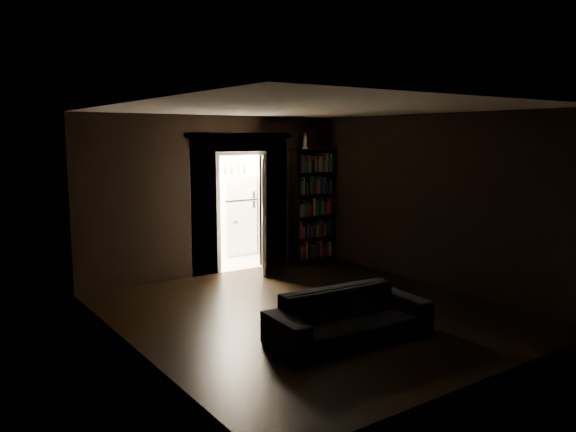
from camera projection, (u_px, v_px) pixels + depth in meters
name	position (u px, v px, depth m)	size (l,w,h in m)	color
ground	(311.00, 312.00, 7.84)	(5.50, 5.50, 0.00)	black
room_walls	(268.00, 187.00, 8.47)	(5.02, 5.61, 2.84)	black
kitchen_alcove	(213.00, 199.00, 11.09)	(2.20, 1.80, 2.60)	beige
sofa	(350.00, 308.00, 6.74)	(2.03, 0.88, 0.78)	black
bookshelf	(312.00, 205.00, 10.92)	(0.90, 0.32, 2.20)	black
refrigerator	(233.00, 214.00, 11.68)	(0.74, 0.68, 1.65)	white
door	(264.00, 216.00, 10.04)	(0.85, 0.05, 2.05)	white
figurine	(305.00, 141.00, 10.56)	(0.10, 0.10, 0.31)	silver
bottles	(235.00, 169.00, 11.47)	(0.62, 0.08, 0.25)	black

